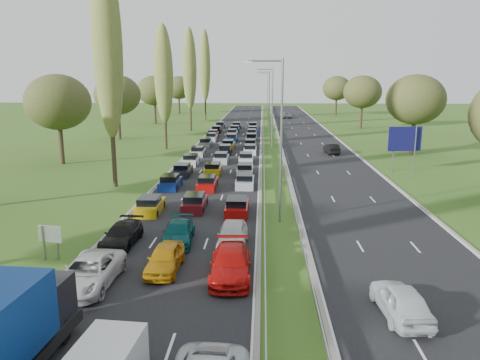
{
  "coord_description": "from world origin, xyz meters",
  "views": [
    {
      "loc": [
        3.14,
        9.16,
        10.65
      ],
      "look_at": [
        1.12,
        50.77,
        1.5
      ],
      "focal_mm": 35.0,
      "sensor_mm": 36.0,
      "label": 1
    }
  ],
  "objects_px": {
    "near_car_2": "(89,272)",
    "direction_sign": "(405,141)",
    "near_car_3": "(122,235)",
    "info_sign": "(50,238)"
  },
  "relations": [
    {
      "from": "near_car_2",
      "to": "direction_sign",
      "type": "xyz_separation_m",
      "value": [
        25.19,
        31.74,
        2.78
      ]
    },
    {
      "from": "near_car_2",
      "to": "direction_sign",
      "type": "distance_m",
      "value": 40.61
    },
    {
      "from": "near_car_3",
      "to": "info_sign",
      "type": "relative_size",
      "value": 2.24
    },
    {
      "from": "near_car_2",
      "to": "info_sign",
      "type": "bearing_deg",
      "value": 136.59
    },
    {
      "from": "near_car_2",
      "to": "info_sign",
      "type": "relative_size",
      "value": 2.65
    },
    {
      "from": "near_car_3",
      "to": "info_sign",
      "type": "distance_m",
      "value": 4.43
    },
    {
      "from": "near_car_2",
      "to": "near_car_3",
      "type": "height_order",
      "value": "near_car_2"
    },
    {
      "from": "info_sign",
      "to": "near_car_3",
      "type": "bearing_deg",
      "value": 37.33
    },
    {
      "from": "direction_sign",
      "to": "near_car_3",
      "type": "bearing_deg",
      "value": -134.74
    },
    {
      "from": "info_sign",
      "to": "direction_sign",
      "type": "distance_m",
      "value": 40.37
    }
  ]
}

